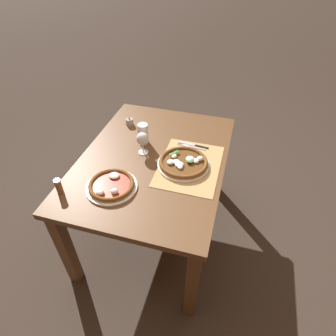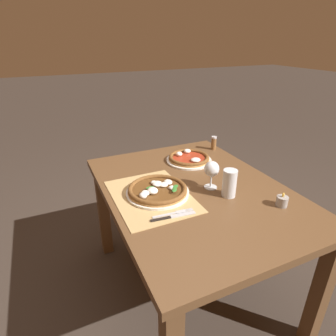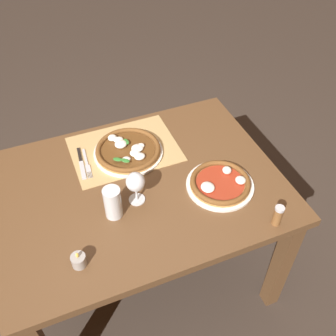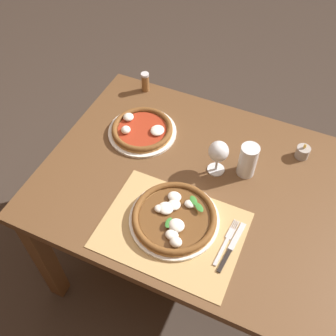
{
  "view_description": "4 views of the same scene",
  "coord_description": "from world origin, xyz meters",
  "views": [
    {
      "loc": [
        -1.35,
        -0.48,
        1.89
      ],
      "look_at": [
        -0.15,
        -0.14,
        0.81
      ],
      "focal_mm": 30.0,
      "sensor_mm": 36.0,
      "label": 1
    },
    {
      "loc": [
        1.15,
        -0.69,
        1.49
      ],
      "look_at": [
        -0.11,
        -0.11,
        0.83
      ],
      "focal_mm": 30.0,
      "sensor_mm": 36.0,
      "label": 2
    },
    {
      "loc": [
        0.32,
        1.14,
        2.02
      ],
      "look_at": [
        -0.15,
        -0.01,
        0.78
      ],
      "focal_mm": 42.0,
      "sensor_mm": 36.0,
      "label": 3
    },
    {
      "loc": [
        0.27,
        -0.9,
        1.97
      ],
      "look_at": [
        -0.13,
        -0.03,
        0.79
      ],
      "focal_mm": 42.0,
      "sensor_mm": 36.0,
      "label": 4
    }
  ],
  "objects": [
    {
      "name": "votive_candle",
      "position": [
        0.33,
        0.3,
        0.76
      ],
      "size": [
        0.06,
        0.06,
        0.07
      ],
      "color": "gray",
      "rests_on": "dining_table"
    },
    {
      "name": "fork",
      "position": [
        0.18,
        -0.21,
        0.75
      ],
      "size": [
        0.03,
        0.2,
        0.0
      ],
      "color": "#B7B7BC",
      "rests_on": "paper_placemat"
    },
    {
      "name": "pizza_far",
      "position": [
        -0.33,
        0.14,
        0.76
      ],
      "size": [
        0.3,
        0.3,
        0.05
      ],
      "color": "silver",
      "rests_on": "dining_table"
    },
    {
      "name": "pizza_near",
      "position": [
        -0.02,
        -0.21,
        0.76
      ],
      "size": [
        0.33,
        0.33,
        0.05
      ],
      "color": "silver",
      "rests_on": "paper_placemat"
    },
    {
      "name": "wine_glass",
      "position": [
        0.03,
        0.08,
        0.85
      ],
      "size": [
        0.08,
        0.08,
        0.16
      ],
      "color": "silver",
      "rests_on": "dining_table"
    },
    {
      "name": "pint_glass",
      "position": [
        0.14,
        0.12,
        0.81
      ],
      "size": [
        0.07,
        0.07,
        0.15
      ],
      "color": "silver",
      "rests_on": "dining_table"
    },
    {
      "name": "paper_placemat",
      "position": [
        -0.02,
        -0.25,
        0.74
      ],
      "size": [
        0.5,
        0.38,
        0.0
      ],
      "primitive_type": "cube",
      "color": "tan",
      "rests_on": "dining_table"
    },
    {
      "name": "pepper_shaker",
      "position": [
        -0.45,
        0.41,
        0.79
      ],
      "size": [
        0.04,
        0.04,
        0.1
      ],
      "color": "brown",
      "rests_on": "dining_table"
    },
    {
      "name": "ground_plane",
      "position": [
        0.0,
        0.0,
        0.0
      ],
      "size": [
        24.0,
        24.0,
        0.0
      ],
      "primitive_type": "plane",
      "color": "#382D26"
    },
    {
      "name": "dining_table",
      "position": [
        0.0,
        0.0,
        0.64
      ],
      "size": [
        1.26,
        0.93,
        0.74
      ],
      "color": "brown",
      "rests_on": "ground"
    },
    {
      "name": "knife",
      "position": [
        0.2,
        -0.22,
        0.75
      ],
      "size": [
        0.04,
        0.22,
        0.01
      ],
      "color": "black",
      "rests_on": "paper_placemat"
    }
  ]
}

